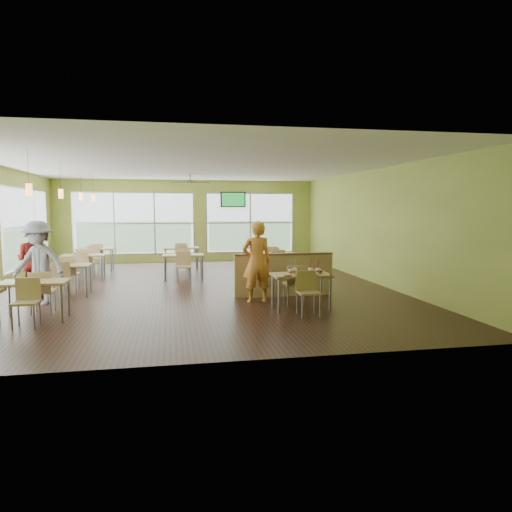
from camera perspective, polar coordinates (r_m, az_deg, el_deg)
name	(u,v)px	position (r m, az deg, el deg)	size (l,w,h in m)	color
room	(196,228)	(12.10, -7.53, 3.53)	(12.00, 12.04, 3.20)	black
window_bays	(107,228)	(15.29, -18.14, 3.32)	(9.24, 10.24, 2.38)	white
main_table	(301,279)	(9.57, 5.63, -2.93)	(1.22, 1.52, 0.87)	tan
half_wall_divider	(284,275)	(10.97, 3.50, -2.34)	(2.40, 0.14, 1.04)	tan
dining_tables	(158,258)	(13.87, -12.20, -0.26)	(6.92, 8.72, 0.87)	tan
pendant_lights	(71,195)	(13.00, -22.09, 7.07)	(0.11, 7.31, 0.86)	#2D2119
ceiling_fan	(190,182)	(15.11, -8.24, 9.10)	(1.25, 1.25, 0.29)	#2D2119
tv_backwall	(233,200)	(18.14, -2.88, 7.06)	(1.00, 0.07, 0.60)	black
man_plaid	(257,262)	(10.21, 0.09, -0.73)	(0.67, 0.44, 1.83)	#D85218
patron_maroon	(34,260)	(12.13, -26.03, -0.50)	(0.84, 0.66, 1.73)	#5D100B
patron_grey	(39,263)	(11.06, -25.51, -0.77)	(1.19, 0.68, 1.84)	slate
cup_blue	(290,272)	(9.36, 4.29, -1.99)	(0.09, 0.09, 0.31)	white
cup_yellow	(295,271)	(9.40, 4.90, -1.91)	(0.10, 0.10, 0.35)	white
cup_red_near	(311,271)	(9.43, 6.84, -1.90)	(0.10, 0.10, 0.37)	white
cup_red_far	(318,271)	(9.56, 7.76, -1.85)	(0.09, 0.09, 0.32)	white
food_basket	(316,271)	(9.74, 7.56, -1.88)	(0.27, 0.27, 0.06)	black
ketchup_cup	(331,274)	(9.46, 9.32, -2.29)	(0.05, 0.05, 0.02)	#A50D00
wrapper_left	(287,275)	(9.19, 3.94, -2.41)	(0.17, 0.15, 0.04)	#A97C51
wrapper_mid	(295,271)	(9.70, 4.94, -1.94)	(0.20, 0.18, 0.05)	#A97C51
wrapper_right	(316,275)	(9.33, 7.48, -2.34)	(0.13, 0.12, 0.03)	#A97C51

